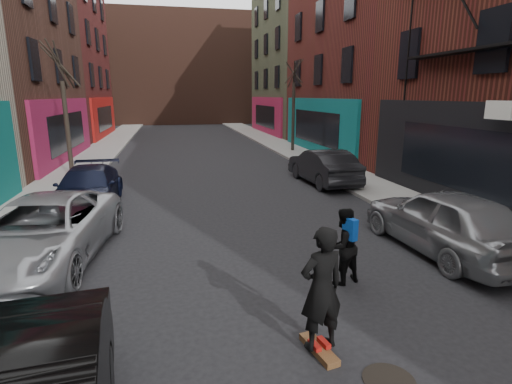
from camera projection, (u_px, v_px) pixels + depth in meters
name	position (u px, v px, depth m)	size (l,w,h in m)	color
sidewalk_left	(109.00, 145.00, 29.72)	(2.50, 84.00, 0.13)	gray
sidewalk_right	(271.00, 141.00, 32.26)	(2.50, 84.00, 0.13)	gray
buildings_right	(497.00, 0.00, 18.56)	(12.00, 56.00, 16.00)	#4E2F21
building_far	(180.00, 70.00, 54.06)	(40.00, 10.00, 14.00)	#47281E
tree_left_far	(64.00, 102.00, 17.55)	(2.00, 2.00, 6.50)	black
tree_right_far	(294.00, 98.00, 25.73)	(2.00, 2.00, 6.80)	black
parked_left_far	(43.00, 231.00, 8.90)	(2.44, 5.29, 1.47)	#9C9FA5
parked_left_end	(88.00, 188.00, 13.31)	(1.89, 4.64, 1.35)	black
parked_right_far	(445.00, 220.00, 9.49)	(1.87, 4.65, 1.59)	gray
parked_right_end	(323.00, 166.00, 17.00)	(1.56, 4.49, 1.48)	black
skateboard	(319.00, 349.00, 5.88)	(0.22, 0.80, 0.10)	brown
skateboarder	(321.00, 289.00, 5.64)	(0.68, 0.44, 1.85)	black
pedestrian	(343.00, 246.00, 7.91)	(0.90, 0.79, 1.55)	black
manhole	(389.00, 380.00, 5.30)	(0.70, 0.70, 0.01)	black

